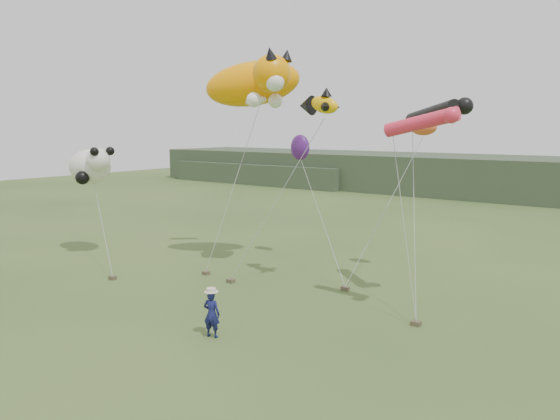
% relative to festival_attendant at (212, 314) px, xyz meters
% --- Properties ---
extents(ground, '(120.00, 120.00, 0.00)m').
position_rel_festival_attendant_xyz_m(ground, '(-1.02, 0.28, -0.80)').
color(ground, '#385123').
rests_on(ground, ground).
extents(headland, '(90.00, 13.00, 4.00)m').
position_rel_festival_attendant_xyz_m(headland, '(-4.13, 44.97, 1.13)').
color(headland, '#2D3D28').
rests_on(headland, ground).
extents(festival_attendant, '(0.67, 0.53, 1.59)m').
position_rel_festival_attendant_xyz_m(festival_attendant, '(0.00, 0.00, 0.00)').
color(festival_attendant, '#15184F').
rests_on(festival_attendant, ground).
extents(sandbag_anchors, '(13.91, 5.22, 0.16)m').
position_rel_festival_attendant_xyz_m(sandbag_anchors, '(-2.45, 5.08, -0.71)').
color(sandbag_anchors, brown).
rests_on(sandbag_anchors, ground).
extents(cat_kite, '(6.31, 4.54, 2.87)m').
position_rel_festival_attendant_xyz_m(cat_kite, '(-4.94, 8.44, 8.32)').
color(cat_kite, '#FD9300').
rests_on(cat_kite, ground).
extents(fish_kite, '(2.19, 1.46, 1.19)m').
position_rel_festival_attendant_xyz_m(fish_kite, '(-0.42, 6.97, 7.10)').
color(fish_kite, '#FCB504').
rests_on(fish_kite, ground).
extents(tube_kites, '(3.43, 4.10, 1.45)m').
position_rel_festival_attendant_xyz_m(tube_kites, '(4.52, 7.23, 6.57)').
color(tube_kites, black).
rests_on(tube_kites, ground).
extents(panda_kite, '(3.28, 2.12, 2.04)m').
position_rel_festival_attendant_xyz_m(panda_kite, '(-13.64, 4.89, 4.09)').
color(panda_kite, white).
rests_on(panda_kite, ground).
extents(misc_kites, '(7.60, 1.28, 2.04)m').
position_rel_festival_attendant_xyz_m(misc_kites, '(-1.55, 11.04, 5.51)').
color(misc_kites, '#E45725').
rests_on(misc_kites, ground).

